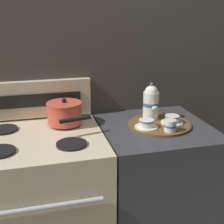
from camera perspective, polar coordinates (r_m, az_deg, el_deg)
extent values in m
cube|color=#423D38|center=(1.96, -5.35, 5.34)|extent=(6.00, 0.05, 2.20)
cube|color=beige|center=(1.89, -12.69, -17.26)|extent=(0.70, 0.64, 0.91)
cylinder|color=silver|center=(1.47, -12.83, -16.74)|extent=(0.56, 0.02, 0.02)
cylinder|color=black|center=(1.81, -19.24, -3.04)|extent=(0.15, 0.15, 0.01)
cylinder|color=black|center=(1.81, -8.57, -2.19)|extent=(0.15, 0.15, 0.01)
cylinder|color=black|center=(1.55, -7.39, -5.83)|extent=(0.15, 0.15, 0.01)
cube|color=beige|center=(1.91, -14.28, 2.24)|extent=(0.69, 0.05, 0.22)
cube|color=black|center=(1.89, -14.26, 2.02)|extent=(0.56, 0.01, 0.08)
cube|color=#38383D|center=(2.00, 7.38, -14.70)|extent=(0.61, 0.64, 0.91)
cylinder|color=#D14C38|center=(1.79, -8.67, -0.31)|extent=(0.19, 0.19, 0.11)
cylinder|color=#D14C38|center=(1.77, -8.76, 1.58)|extent=(0.20, 0.20, 0.01)
sphere|color=black|center=(1.76, -8.79, 2.10)|extent=(0.03, 0.03, 0.03)
cylinder|color=black|center=(1.62, -6.72, -1.34)|extent=(0.17, 0.06, 0.02)
cylinder|color=brown|center=(1.80, 8.60, -2.23)|extent=(0.36, 0.36, 0.01)
cylinder|color=white|center=(1.85, 7.12, 1.21)|extent=(0.09, 0.09, 0.16)
cylinder|color=#38609E|center=(1.84, 7.13, 1.45)|extent=(0.09, 0.09, 0.02)
sphere|color=white|center=(1.82, 7.22, 3.62)|extent=(0.08, 0.08, 0.08)
sphere|color=#38609E|center=(1.81, 7.28, 5.07)|extent=(0.02, 0.02, 0.02)
cone|color=white|center=(1.78, 7.93, 0.82)|extent=(0.03, 0.07, 0.06)
cylinder|color=white|center=(1.82, 10.90, -1.88)|extent=(0.13, 0.13, 0.01)
cylinder|color=white|center=(1.81, 10.94, -1.22)|extent=(0.08, 0.08, 0.04)
cylinder|color=#38609E|center=(1.80, 10.97, -0.76)|extent=(0.08, 0.08, 0.01)
cylinder|color=white|center=(1.73, 6.27, -2.72)|extent=(0.13, 0.13, 0.01)
cylinder|color=white|center=(1.72, 6.29, -2.02)|extent=(0.08, 0.08, 0.04)
cylinder|color=#38609E|center=(1.71, 6.31, -1.54)|extent=(0.08, 0.08, 0.01)
cylinder|color=white|center=(1.69, 10.59, -2.44)|extent=(0.06, 0.06, 0.06)
cylinder|color=#38609E|center=(1.69, 10.59, -2.44)|extent=(0.07, 0.07, 0.01)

